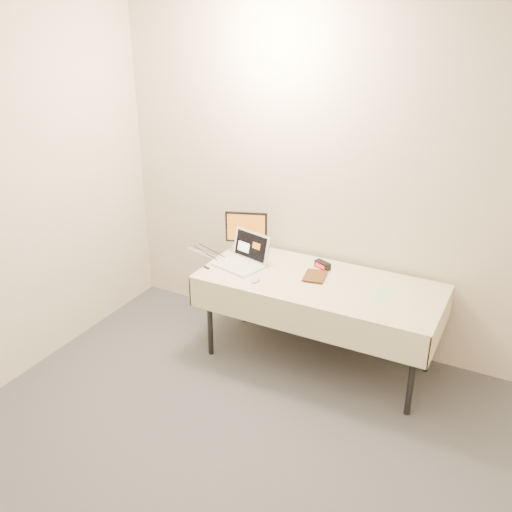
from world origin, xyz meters
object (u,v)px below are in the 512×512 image
at_px(laptop, 244,258).
at_px(monitor, 246,229).
at_px(table, 319,288).
at_px(book, 305,264).

height_order(laptop, monitor, monitor).
xyz_separation_m(table, monitor, (-0.75, 0.21, 0.27)).
relative_size(laptop, book, 2.00).
height_order(laptop, book, laptop).
bearing_deg(monitor, laptop, -86.43).
bearing_deg(laptop, book, 18.32).
height_order(table, monitor, monitor).
bearing_deg(table, laptop, -179.28).
xyz_separation_m(table, book, (-0.14, 0.02, 0.17)).
relative_size(laptop, monitor, 1.20).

